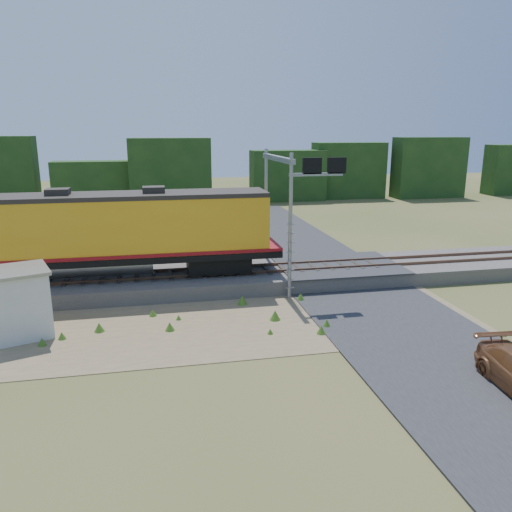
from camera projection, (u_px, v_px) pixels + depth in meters
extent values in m
plane|color=#475123|center=(237.00, 326.00, 22.31)|extent=(140.00, 140.00, 0.00)
cube|color=slate|center=(220.00, 279.00, 27.90)|extent=(70.00, 5.00, 0.80)
cube|color=brown|center=(221.00, 274.00, 27.10)|extent=(70.00, 0.10, 0.16)
cube|color=brown|center=(218.00, 267.00, 28.47)|extent=(70.00, 0.10, 0.16)
cube|color=#8C7754|center=(192.00, 325.00, 22.39)|extent=(26.00, 8.00, 0.03)
cube|color=#38383A|center=(338.00, 265.00, 29.15)|extent=(7.00, 5.20, 0.06)
cube|color=#38383A|center=(274.00, 227.00, 44.54)|extent=(7.00, 24.00, 0.08)
cube|color=#193914|center=(183.00, 176.00, 57.58)|extent=(36.00, 3.00, 6.50)
cube|color=#193914|center=(490.00, 172.00, 65.39)|extent=(50.00, 3.00, 6.00)
cube|color=black|center=(218.00, 262.00, 27.65)|extent=(3.41, 2.18, 0.85)
cube|color=black|center=(102.00, 257.00, 26.31)|extent=(18.95, 2.84, 0.34)
cylinder|color=gray|center=(103.00, 265.00, 26.42)|extent=(5.21, 1.14, 1.14)
cube|color=gold|center=(100.00, 227.00, 25.90)|extent=(17.53, 2.75, 2.94)
cube|color=maroon|center=(102.00, 252.00, 26.24)|extent=(18.95, 2.89, 0.17)
cube|color=#28231E|center=(97.00, 196.00, 25.51)|extent=(17.53, 2.80, 0.23)
cube|color=#28231E|center=(58.00, 193.00, 25.09)|extent=(1.14, 0.95, 0.43)
cube|color=#28231E|center=(154.00, 191.00, 26.01)|extent=(1.14, 0.95, 0.43)
cube|color=silver|center=(19.00, 304.00, 20.93)|extent=(2.86, 2.86, 2.81)
cube|color=gray|center=(15.00, 271.00, 20.56)|extent=(3.15, 3.15, 0.13)
cylinder|color=gray|center=(290.00, 228.00, 25.06)|extent=(0.19, 0.19, 7.42)
cylinder|color=gray|center=(266.00, 211.00, 30.37)|extent=(0.19, 0.19, 7.42)
cube|color=gray|center=(278.00, 158.00, 26.90)|extent=(0.27, 6.20, 0.27)
cube|color=gray|center=(316.00, 174.00, 24.65)|extent=(2.76, 0.16, 0.16)
cube|color=black|center=(312.00, 166.00, 24.50)|extent=(0.95, 0.16, 0.80)
cube|color=black|center=(337.00, 165.00, 24.75)|extent=(0.95, 0.16, 0.80)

